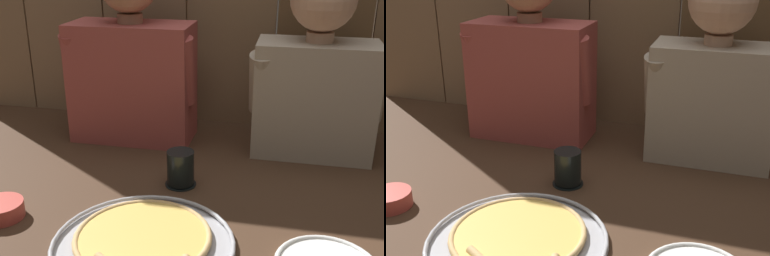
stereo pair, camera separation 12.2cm
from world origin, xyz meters
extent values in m
plane|color=#422B1C|center=(0.00, 0.00, 0.00)|extent=(3.20, 3.20, 0.00)
cylinder|color=#B2B2B7|center=(-0.07, -0.18, 0.00)|extent=(0.41, 0.41, 0.01)
torus|color=#B2B2B7|center=(-0.07, -0.18, 0.01)|extent=(0.41, 0.41, 0.01)
cylinder|color=#B23823|center=(-0.08, -0.16, 0.01)|extent=(0.30, 0.30, 0.00)
cylinder|color=#EABC56|center=(-0.08, -0.16, 0.01)|extent=(0.29, 0.29, 0.01)
torus|color=tan|center=(-0.08, -0.16, 0.01)|extent=(0.31, 0.31, 0.01)
cylinder|color=black|center=(-0.06, 0.12, 0.00)|extent=(0.09, 0.09, 0.01)
cylinder|color=black|center=(-0.06, 0.12, 0.05)|extent=(0.08, 0.08, 0.09)
cylinder|color=#CC4C42|center=(-0.45, -0.13, 0.02)|extent=(0.11, 0.11, 0.04)
cylinder|color=#B23823|center=(-0.45, -0.13, 0.03)|extent=(0.09, 0.09, 0.02)
cube|color=#AD4C47|center=(-0.29, 0.43, 0.20)|extent=(0.40, 0.19, 0.39)
cylinder|color=tan|center=(-0.29, 0.43, 0.41)|extent=(0.08, 0.08, 0.03)
cylinder|color=#AD4C47|center=(-0.47, 0.39, 0.25)|extent=(0.08, 0.12, 0.23)
cylinder|color=#AD4C47|center=(-0.11, 0.39, 0.25)|extent=(0.08, 0.11, 0.22)
cube|color=#B2A38E|center=(0.29, 0.43, 0.18)|extent=(0.36, 0.19, 0.35)
cylinder|color=#DBAD8E|center=(0.29, 0.43, 0.37)|extent=(0.08, 0.08, 0.03)
cylinder|color=#B2A38E|center=(0.13, 0.39, 0.23)|extent=(0.08, 0.13, 0.21)
cylinder|color=#B2A38E|center=(0.45, 0.39, 0.23)|extent=(0.08, 0.11, 0.21)
camera|label=1|loc=(0.22, -1.01, 0.63)|focal=44.14mm
camera|label=2|loc=(0.34, -0.98, 0.63)|focal=44.14mm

